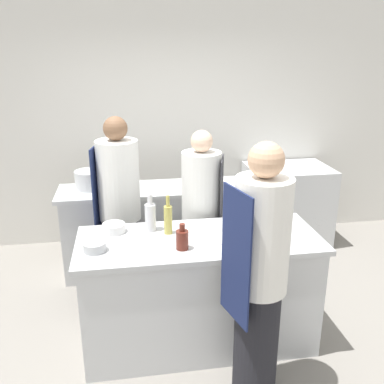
# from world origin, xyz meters

# --- Properties ---
(ground_plane) EXTENTS (16.00, 16.00, 0.00)m
(ground_plane) POSITION_xyz_m (0.00, 0.00, 0.00)
(ground_plane) COLOR gray
(wall_back) EXTENTS (8.00, 0.06, 2.80)m
(wall_back) POSITION_xyz_m (0.00, 2.13, 1.40)
(wall_back) COLOR silver
(wall_back) RESTS_ON ground_plane
(prep_counter) EXTENTS (1.84, 0.74, 0.91)m
(prep_counter) POSITION_xyz_m (0.00, 0.00, 0.46)
(prep_counter) COLOR silver
(prep_counter) RESTS_ON ground_plane
(pass_counter) EXTENTS (2.03, 0.55, 0.91)m
(pass_counter) POSITION_xyz_m (-0.21, 1.27, 0.46)
(pass_counter) COLOR silver
(pass_counter) RESTS_ON ground_plane
(oven_range) EXTENTS (0.96, 0.72, 0.94)m
(oven_range) POSITION_xyz_m (1.39, 1.72, 0.47)
(oven_range) COLOR silver
(oven_range) RESTS_ON ground_plane
(chef_at_prep_near) EXTENTS (0.40, 0.39, 1.78)m
(chef_at_prep_near) POSITION_xyz_m (0.28, -0.61, 0.90)
(chef_at_prep_near) COLOR black
(chef_at_prep_near) RESTS_ON ground_plane
(chef_at_stove) EXTENTS (0.40, 0.38, 1.62)m
(chef_at_stove) POSITION_xyz_m (0.13, 0.61, 0.81)
(chef_at_stove) COLOR black
(chef_at_stove) RESTS_ON ground_plane
(chef_at_pass_far) EXTENTS (0.41, 0.40, 1.73)m
(chef_at_pass_far) POSITION_xyz_m (-0.60, 0.79, 0.86)
(chef_at_pass_far) COLOR black
(chef_at_pass_far) RESTS_ON ground_plane
(bottle_olive_oil) EXTENTS (0.09, 0.09, 0.30)m
(bottle_olive_oil) POSITION_xyz_m (-0.35, 0.21, 1.03)
(bottle_olive_oil) COLOR silver
(bottle_olive_oil) RESTS_ON prep_counter
(bottle_vinegar) EXTENTS (0.09, 0.09, 0.19)m
(bottle_vinegar) POSITION_xyz_m (-0.15, -0.16, 0.99)
(bottle_vinegar) COLOR #5B2319
(bottle_vinegar) RESTS_ON prep_counter
(bottle_wine) EXTENTS (0.06, 0.06, 0.31)m
(bottle_wine) POSITION_xyz_m (-0.22, 0.13, 1.04)
(bottle_wine) COLOR #B2A84C
(bottle_wine) RESTS_ON prep_counter
(bottle_cooking_oil) EXTENTS (0.06, 0.06, 0.23)m
(bottle_cooking_oil) POSITION_xyz_m (0.58, 0.10, 1.01)
(bottle_cooking_oil) COLOR #2D5175
(bottle_cooking_oil) RESTS_ON prep_counter
(bowl_mixing_large) EXTENTS (0.18, 0.18, 0.07)m
(bowl_mixing_large) POSITION_xyz_m (-0.64, 0.21, 0.95)
(bowl_mixing_large) COLOR white
(bowl_mixing_large) RESTS_ON prep_counter
(bowl_prep_small) EXTENTS (0.16, 0.16, 0.07)m
(bowl_prep_small) POSITION_xyz_m (-0.77, -0.09, 0.95)
(bowl_prep_small) COLOR #B7BABC
(bowl_prep_small) RESTS_ON prep_counter
(cup) EXTENTS (0.08, 0.08, 0.10)m
(cup) POSITION_xyz_m (0.30, 0.26, 0.97)
(cup) COLOR white
(cup) RESTS_ON prep_counter
(cutting_board) EXTENTS (0.35, 0.20, 0.01)m
(cutting_board) POSITION_xyz_m (0.20, -0.04, 0.92)
(cutting_board) COLOR white
(cutting_board) RESTS_ON prep_counter
(stockpot) EXTENTS (0.30, 0.30, 0.19)m
(stockpot) POSITION_xyz_m (-0.89, 1.35, 1.01)
(stockpot) COLOR silver
(stockpot) RESTS_ON pass_counter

